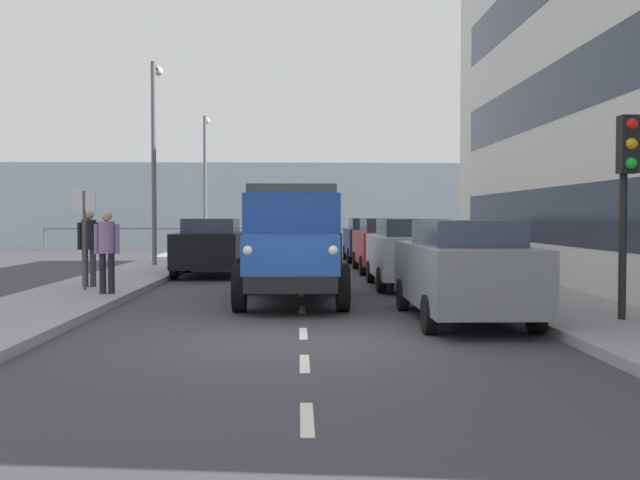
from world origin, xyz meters
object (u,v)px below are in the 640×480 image
(pedestrian_in_dark_coat, at_px, (107,244))
(lamp_post_far, at_px, (205,170))
(street_sign, at_px, (84,221))
(car_black_oppositeside_0, at_px, (211,246))
(pedestrian_couple_a, at_px, (89,241))
(lamp_post_promenade, at_px, (155,145))
(car_red_kerbside_2, at_px, (385,244))
(car_navy_kerbside_3, at_px, (369,239))
(car_grey_kerbside_near, at_px, (463,269))
(car_silver_kerbside_1, at_px, (410,252))
(traffic_light_near, at_px, (627,172))
(truck_vintage_blue, at_px, (292,246))

(pedestrian_in_dark_coat, height_order, lamp_post_far, lamp_post_far)
(lamp_post_far, bearing_deg, street_sign, 89.96)
(car_black_oppositeside_0, height_order, pedestrian_couple_a, pedestrian_couple_a)
(pedestrian_in_dark_coat, relative_size, lamp_post_promenade, 0.26)
(car_red_kerbside_2, relative_size, street_sign, 2.02)
(car_navy_kerbside_3, bearing_deg, pedestrian_in_dark_coat, 62.87)
(car_grey_kerbside_near, relative_size, car_silver_kerbside_1, 1.08)
(car_red_kerbside_2, xyz_separation_m, lamp_post_far, (7.52, -14.05, 3.25))
(car_silver_kerbside_1, relative_size, traffic_light_near, 1.30)
(car_silver_kerbside_1, distance_m, pedestrian_couple_a, 7.75)
(pedestrian_couple_a, relative_size, traffic_light_near, 0.56)
(car_grey_kerbside_near, distance_m, lamp_post_promenade, 15.20)
(car_black_oppositeside_0, distance_m, pedestrian_couple_a, 5.51)
(street_sign, bearing_deg, pedestrian_in_dark_coat, 130.87)
(pedestrian_in_dark_coat, height_order, pedestrian_couple_a, pedestrian_couple_a)
(car_silver_kerbside_1, height_order, lamp_post_far, lamp_post_far)
(car_silver_kerbside_1, xyz_separation_m, street_sign, (7.54, 1.89, 0.79))
(pedestrian_couple_a, xyz_separation_m, traffic_light_near, (-9.99, 5.81, 1.26))
(car_red_kerbside_2, height_order, pedestrian_couple_a, pedestrian_couple_a)
(car_grey_kerbside_near, xyz_separation_m, pedestrian_in_dark_coat, (6.84, -3.22, 0.29))
(traffic_light_near, distance_m, lamp_post_far, 28.01)
(car_red_kerbside_2, bearing_deg, pedestrian_in_dark_coat, 49.01)
(car_grey_kerbside_near, bearing_deg, street_sign, -28.11)
(car_silver_kerbside_1, relative_size, lamp_post_far, 0.62)
(traffic_light_near, height_order, lamp_post_promenade, lamp_post_promenade)
(car_silver_kerbside_1, xyz_separation_m, car_navy_kerbside_3, (0.00, -10.64, -0.00))
(lamp_post_promenade, relative_size, street_sign, 3.05)
(truck_vintage_blue, distance_m, lamp_post_promenade, 11.54)
(car_navy_kerbside_3, distance_m, street_sign, 14.65)
(car_silver_kerbside_1, bearing_deg, car_grey_kerbside_near, 90.00)
(car_red_kerbside_2, bearing_deg, lamp_post_far, -61.83)
(car_black_oppositeside_0, bearing_deg, pedestrian_couple_a, 66.25)
(car_black_oppositeside_0, xyz_separation_m, traffic_light_near, (-7.77, 10.85, 1.58))
(traffic_light_near, relative_size, lamp_post_far, 0.47)
(car_black_oppositeside_0, height_order, traffic_light_near, traffic_light_near)
(car_grey_kerbside_near, height_order, traffic_light_near, traffic_light_near)
(pedestrian_in_dark_coat, distance_m, street_sign, 1.18)
(lamp_post_far, distance_m, street_sign, 21.25)
(car_red_kerbside_2, height_order, traffic_light_near, traffic_light_near)
(car_navy_kerbside_3, bearing_deg, street_sign, 58.97)
(lamp_post_far, bearing_deg, pedestrian_in_dark_coat, 91.79)
(truck_vintage_blue, relative_size, car_grey_kerbside_near, 1.25)
(car_navy_kerbside_3, distance_m, car_black_oppositeside_0, 8.66)
(pedestrian_in_dark_coat, xyz_separation_m, pedestrian_couple_a, (0.82, -1.56, 0.02))
(car_black_oppositeside_0, height_order, lamp_post_far, lamp_post_far)
(car_silver_kerbside_1, xyz_separation_m, traffic_light_near, (-2.33, 6.95, 1.58))
(car_red_kerbside_2, height_order, lamp_post_far, lamp_post_far)
(car_red_kerbside_2, xyz_separation_m, pedestrian_couple_a, (7.65, 6.31, 0.31))
(pedestrian_in_dark_coat, bearing_deg, traffic_light_near, 155.15)
(car_red_kerbside_2, relative_size, lamp_post_far, 0.67)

